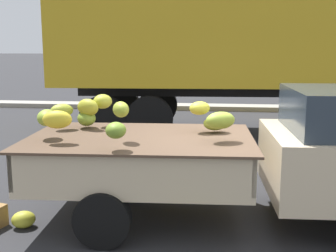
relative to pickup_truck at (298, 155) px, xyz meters
name	(u,v)px	position (x,y,z in m)	size (l,w,h in m)	color
ground	(242,217)	(-0.65, 0.08, -0.88)	(220.00, 220.00, 0.00)	#28282B
curb_strip	(229,108)	(-0.65, 9.82, -0.80)	(80.00, 0.80, 0.16)	gray
pickup_truck	(298,155)	(0.00, 0.00, 0.00)	(5.05, 2.11, 1.70)	#CCB793
semi_trailer	(298,32)	(0.88, 5.79, 1.66)	(12.13, 3.25, 3.95)	gold
fallen_banana_bunch_near_tailgate	(24,219)	(-3.34, -0.57, -0.78)	(0.29, 0.24, 0.21)	gold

